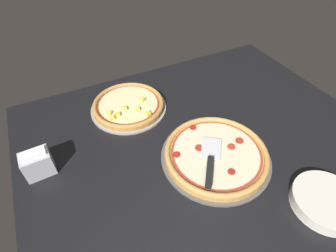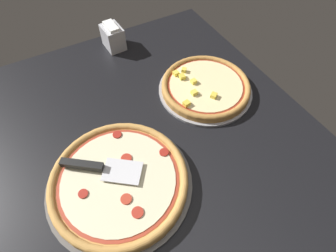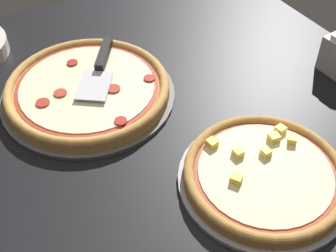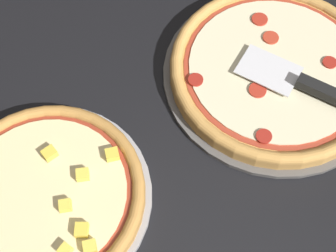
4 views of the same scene
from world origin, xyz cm
name	(u,v)px [view 4 (image 4 of 4)]	position (x,y,z in cm)	size (l,w,h in cm)	color
ground_plane	(214,83)	(0.00, 0.00, -1.80)	(146.80, 117.65, 3.60)	black
pizza_pan_front	(273,76)	(-1.03, -11.13, 0.50)	(42.73, 42.73, 1.00)	#565451
pizza_front	(275,69)	(-1.03, -11.12, 2.70)	(40.17, 40.17, 3.32)	#C68E47
pizza_pan_back	(47,198)	(-20.98, 32.29, 0.50)	(35.48, 35.48, 1.00)	#939399
pizza_back	(45,194)	(-20.99, 32.24, 2.51)	(33.36, 33.36, 3.71)	#B77F3D
serving_spatula	(314,88)	(-7.49, -16.28, 5.09)	(18.01, 21.84, 2.00)	silver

